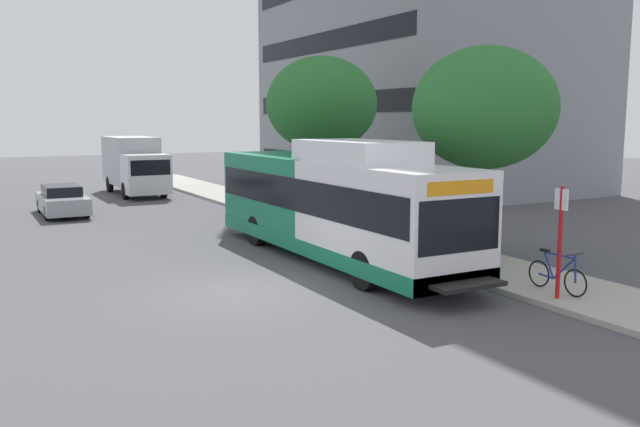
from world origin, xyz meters
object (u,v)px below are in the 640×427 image
(parked_car_far_lane, at_px, (62,200))
(transit_bus, at_px, (334,204))
(bus_stop_sign_pole, at_px, (560,234))
(street_tree_mid_block, at_px, (322,104))
(bicycle_parked, at_px, (557,274))
(box_truck_background, at_px, (134,164))
(street_tree_near_stop, at_px, (484,108))

(parked_car_far_lane, bearing_deg, transit_bus, -67.15)
(transit_bus, height_order, bus_stop_sign_pole, transit_bus)
(transit_bus, height_order, street_tree_mid_block, street_tree_mid_block)
(bicycle_parked, bearing_deg, parked_car_far_lane, 112.52)
(bicycle_parked, relative_size, parked_car_far_lane, 0.39)
(street_tree_mid_block, bearing_deg, bicycle_parked, -95.16)
(bus_stop_sign_pole, relative_size, box_truck_background, 0.37)
(box_truck_background, bearing_deg, street_tree_near_stop, -77.19)
(bicycle_parked, relative_size, street_tree_mid_block, 0.26)
(box_truck_background, bearing_deg, bus_stop_sign_pole, -83.46)
(bus_stop_sign_pole, relative_size, bicycle_parked, 1.48)
(street_tree_near_stop, bearing_deg, bus_stop_sign_pole, -112.72)
(transit_bus, xyz_separation_m, parked_car_far_lane, (-5.91, 14.04, -1.04))
(transit_bus, bearing_deg, bus_stop_sign_pole, -72.91)
(bicycle_parked, distance_m, street_tree_mid_block, 14.66)
(transit_bus, xyz_separation_m, bus_stop_sign_pole, (2.07, -6.74, -0.05))
(parked_car_far_lane, bearing_deg, street_tree_mid_block, -33.43)
(transit_bus, distance_m, bus_stop_sign_pole, 7.05)
(bus_stop_sign_pole, bearing_deg, parked_car_far_lane, 111.03)
(street_tree_near_stop, distance_m, parked_car_far_lane, 19.23)
(bus_stop_sign_pole, xyz_separation_m, parked_car_far_lane, (-7.99, 20.78, -0.99))
(box_truck_background, bearing_deg, parked_car_far_lane, -125.08)
(bus_stop_sign_pole, relative_size, street_tree_near_stop, 0.41)
(transit_bus, relative_size, bicycle_parked, 6.96)
(parked_car_far_lane, bearing_deg, bicycle_parked, -67.48)
(bicycle_parked, distance_m, box_truck_background, 27.48)
(bicycle_parked, bearing_deg, bus_stop_sign_pole, -136.62)
(bicycle_parked, height_order, street_tree_mid_block, street_tree_mid_block)
(box_truck_background, bearing_deg, street_tree_mid_block, -69.80)
(bus_stop_sign_pole, height_order, bicycle_parked, bus_stop_sign_pole)
(bus_stop_sign_pole, xyz_separation_m, box_truck_background, (-3.17, 27.64, 0.09))
(transit_bus, bearing_deg, parked_car_far_lane, 112.85)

